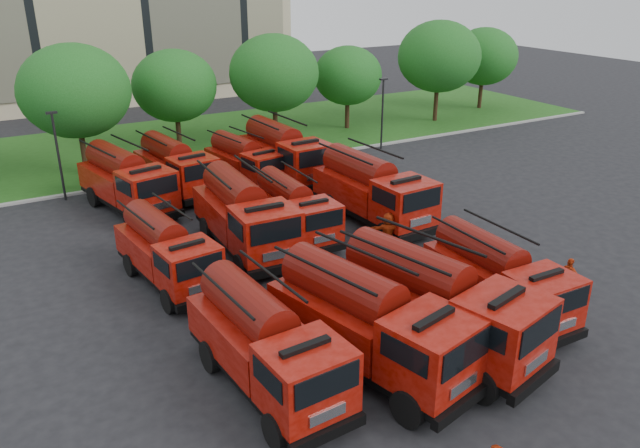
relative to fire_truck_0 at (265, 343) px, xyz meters
The scene contains 28 objects.
ground 8.57m from the fire_truck_0, 29.08° to the left, with size 140.00×140.00×0.00m, color black.
lawn 31.02m from the fire_truck_0, 76.26° to the left, with size 70.00×16.00×0.12m, color #1C4913.
curb 23.24m from the fire_truck_0, 71.50° to the left, with size 70.00×0.30×0.14m, color gray.
tree_2 25.87m from the fire_truck_0, 91.44° to the left, with size 6.72×6.72×8.22m.
tree_3 28.97m from the fire_truck_0, 77.25° to the left, with size 5.88×5.88×7.19m.
tree_4 29.98m from the fire_truck_0, 63.33° to the left, with size 6.55×6.55×8.01m.
tree_5 34.40m from the fire_truck_0, 53.58° to the left, with size 5.46×5.46×6.68m.
tree_6 38.73m from the fire_truck_0, 42.62° to the left, with size 6.89×6.89×8.42m.
tree_7 45.27m from the fire_truck_0, 38.47° to the left, with size 6.05×6.05×7.39m.
lamp_post_0 21.49m from the fire_truck_0, 97.08° to the left, with size 0.60×0.25×5.11m.
lamp_post_1 28.80m from the fire_truck_0, 47.73° to the left, with size 0.60×0.25×5.11m.
fire_truck_0 is the anchor object (origin of this frame).
fire_truck_1 3.41m from the fire_truck_0, 12.71° to the right, with size 4.26×7.96×3.45m.
fire_truck_2 6.00m from the fire_truck_0, ahead, with size 4.40×8.17×3.53m.
fire_truck_3 9.60m from the fire_truck_0, ahead, with size 2.52×6.62×2.99m.
fire_truck_4 8.46m from the fire_truck_0, 93.70° to the left, with size 2.97×6.62×2.91m.
fire_truck_5 10.48m from the fire_truck_0, 70.15° to the left, with size 3.07×7.76×3.49m.
fire_truck_6 11.92m from the fire_truck_0, 58.23° to the left, with size 2.44×6.40×2.89m.
fire_truck_7 14.52m from the fire_truck_0, 42.56° to the left, with size 3.15×7.79×3.48m.
fire_truck_8 17.82m from the fire_truck_0, 89.54° to the left, with size 3.98×7.72×3.35m.
fire_truck_9 19.67m from the fire_truck_0, 80.23° to the left, with size 3.30×7.17×3.15m.
fire_truck_10 20.15m from the fire_truck_0, 68.33° to the left, with size 3.15×6.59×2.88m.
fire_truck_11 20.72m from the fire_truck_0, 61.67° to the left, with size 3.17×7.85×3.51m.
firefighter_0 10.23m from the fire_truck_0, 17.12° to the right, with size 0.72×0.53×1.98m, color #B12F0D.
firefighter_2 13.19m from the fire_truck_0, ahead, with size 0.97×0.55×1.65m, color #B12F0D.
firefighter_3 11.20m from the fire_truck_0, ahead, with size 1.13×0.58×1.74m, color black.
firefighter_4 5.74m from the fire_truck_0, 90.05° to the left, with size 0.88×0.58×1.80m, color black.
firefighter_5 11.52m from the fire_truck_0, 34.92° to the left, with size 1.75×0.75×1.88m, color #B12F0D.
Camera 1 is at (-14.05, -19.15, 12.35)m, focal length 35.00 mm.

